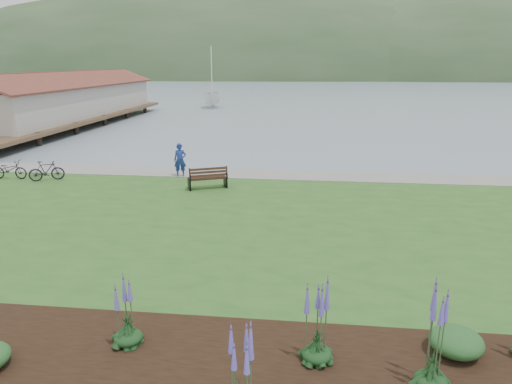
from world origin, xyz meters
TOP-DOWN VIEW (x-y plane):
  - ground at (0.00, 0.00)m, footprint 600.00×600.00m
  - lawn at (0.00, -2.00)m, footprint 34.00×20.00m
  - shoreline_path at (0.00, 6.90)m, footprint 34.00×2.20m
  - garden_bed at (3.00, -9.80)m, footprint 24.00×4.40m
  - far_hillside at (20.00, 170.00)m, footprint 580.00×80.00m
  - pier_pavilion at (-20.00, 27.52)m, footprint 8.00×36.00m
  - park_bench at (-0.34, 3.72)m, footprint 1.98×1.41m
  - person at (-2.31, 5.95)m, footprint 0.85×0.67m
  - bicycle_a at (-11.08, 4.49)m, footprint 0.70×1.89m
  - bicycle_b at (-8.94, 4.35)m, footprint 1.24×1.75m
  - sailboat at (-9.28, 47.74)m, footprint 11.19×11.35m
  - echium_0 at (3.38, -10.75)m, footprint 0.62×0.62m
  - echium_1 at (4.68, -9.02)m, footprint 0.62×0.62m
  - echium_2 at (6.78, -9.60)m, footprint 0.62×0.62m
  - echium_4 at (0.65, -8.89)m, footprint 0.62×0.62m
  - shrub_2 at (7.56, -8.44)m, footprint 1.11×1.11m

SIDE VIEW (x-z plane):
  - ground at x=0.00m, z-range 0.00..0.00m
  - far_hillside at x=20.00m, z-range -19.00..19.00m
  - sailboat at x=-9.28m, z-range -13.38..13.38m
  - lawn at x=0.00m, z-range 0.00..0.40m
  - shoreline_path at x=0.00m, z-range 0.40..0.43m
  - garden_bed at x=3.00m, z-range 0.40..0.44m
  - shrub_2 at x=7.56m, z-range 0.44..0.99m
  - bicycle_a at x=-11.08m, z-range 0.40..1.38m
  - bicycle_b at x=-8.94m, z-range 0.40..1.43m
  - park_bench at x=-0.34m, z-range 0.40..1.54m
  - echium_4 at x=0.65m, z-range 0.20..2.04m
  - echium_1 at x=4.68m, z-range 0.24..2.30m
  - echium_0 at x=3.38m, z-range 0.29..2.34m
  - echium_2 at x=6.78m, z-range 0.23..2.51m
  - person at x=-2.31m, z-range 0.40..2.50m
  - pier_pavilion at x=-20.00m, z-range -0.06..5.34m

